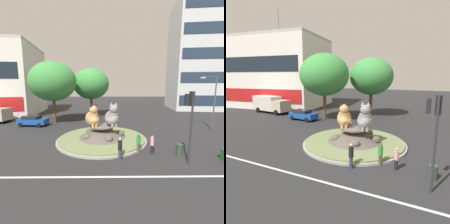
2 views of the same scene
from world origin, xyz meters
TOP-DOWN VIEW (x-y plane):
  - ground_plane at (0.00, 0.00)m, footprint 160.00×160.00m
  - lane_centreline at (0.00, -7.17)m, footprint 112.00×0.20m
  - roundabout_island at (0.01, 0.01)m, footprint 9.58×9.58m
  - cat_statue_calico at (-0.99, -0.11)m, footprint 2.11×2.68m
  - cat_statue_grey at (1.09, -0.13)m, footprint 2.01×2.87m
  - traffic_light_mast at (6.64, -5.38)m, footprint 0.73×0.51m
  - office_tower at (25.77, 25.19)m, footprint 18.68×14.09m
  - broadleaf_tree_behind_island at (-7.92, 8.20)m, footprint 7.08×7.08m
  - second_tree_near_tower at (-2.76, 14.08)m, footprint 6.83×6.83m
  - streetlight_arm at (14.22, 3.82)m, footprint 2.35×0.57m
  - pedestrian_black_shirt at (1.65, -4.74)m, footprint 0.34×0.34m
  - pedestrian_green_shirt at (3.34, -3.36)m, footprint 0.34×0.34m
  - pedestrian_pink_shirt at (4.49, -3.56)m, footprint 0.33×0.33m
  - parked_car_right at (-10.55, 6.41)m, footprint 4.31×2.32m
  - litter_bin at (6.76, -3.85)m, footprint 0.56×0.56m

SIDE VIEW (x-z plane):
  - ground_plane at x=0.00m, z-range 0.00..0.00m
  - lane_centreline at x=0.00m, z-range 0.00..0.01m
  - litter_bin at x=6.76m, z-range 0.00..0.90m
  - roundabout_island at x=0.01m, z-range -0.21..1.39m
  - parked_car_right at x=-10.55m, z-range 0.05..1.55m
  - pedestrian_pink_shirt at x=4.49m, z-range 0.04..1.60m
  - pedestrian_green_shirt at x=3.34m, z-range 0.05..1.69m
  - pedestrian_black_shirt at x=1.65m, z-range 0.06..1.86m
  - cat_statue_calico at x=-0.99m, z-range 1.27..3.72m
  - cat_statue_grey at x=1.09m, z-range 1.26..3.82m
  - traffic_light_mast at x=6.64m, z-range 1.23..6.61m
  - streetlight_arm at x=14.22m, z-range 0.61..7.64m
  - second_tree_near_tower at x=-2.76m, z-range 1.68..10.89m
  - broadleaf_tree_behind_island at x=-7.92m, z-range 1.75..11.29m
  - office_tower at x=25.77m, z-range 0.00..26.19m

